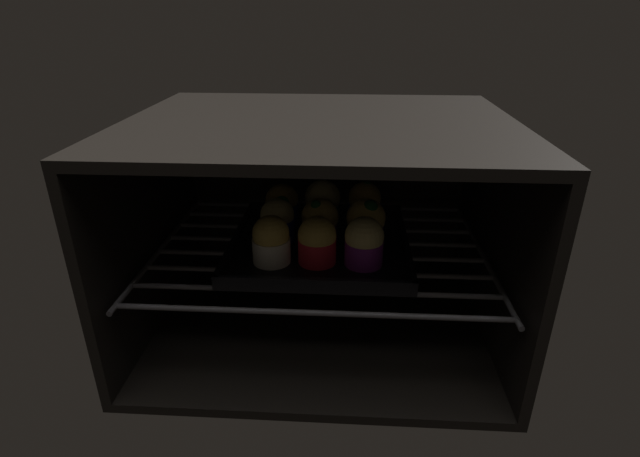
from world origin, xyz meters
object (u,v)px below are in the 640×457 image
(baking_tray, at_px, (320,244))
(muffin_row1_col1, at_px, (318,221))
(muffin_row1_col0, at_px, (278,220))
(muffin_row2_col0, at_px, (282,205))
(muffin_row0_col2, at_px, (364,242))
(muffin_row2_col1, at_px, (325,203))
(muffin_row1_col2, at_px, (366,222))
(muffin_row0_col1, at_px, (318,241))
(muffin_row0_col0, at_px, (271,240))
(muffin_row2_col2, at_px, (364,204))

(baking_tray, bearing_deg, muffin_row1_col1, 164.65)
(muffin_row1_col0, relative_size, muffin_row2_col0, 1.01)
(muffin_row0_col2, height_order, muffin_row2_col1, muffin_row2_col1)
(muffin_row1_col1, height_order, muffin_row1_col2, muffin_row1_col2)
(muffin_row0_col1, bearing_deg, baking_tray, 91.13)
(muffin_row0_col1, bearing_deg, muffin_row0_col0, -177.36)
(muffin_row0_col1, distance_m, muffin_row2_col2, 0.17)
(baking_tray, relative_size, muffin_row1_col2, 3.61)
(muffin_row1_col1, relative_size, muffin_row2_col2, 0.96)
(muffin_row2_col0, height_order, muffin_row2_col1, muffin_row2_col1)
(muffin_row1_col1, xyz_separation_m, muffin_row2_col0, (-0.07, 0.07, -0.00))
(baking_tray, xyz_separation_m, muffin_row1_col0, (-0.07, 0.00, 0.04))
(baking_tray, bearing_deg, muffin_row2_col0, 135.31)
(muffin_row0_col0, xyz_separation_m, muffin_row1_col0, (-0.00, 0.08, -0.00))
(muffin_row0_col0, height_order, muffin_row0_col1, muffin_row0_col0)
(muffin_row0_col1, distance_m, muffin_row0_col2, 0.07)
(muffin_row0_col1, height_order, muffin_row2_col1, muffin_row2_col1)
(muffin_row0_col2, xyz_separation_m, muffin_row2_col1, (-0.07, 0.15, 0.00))
(muffin_row1_col1, bearing_deg, baking_tray, -15.35)
(baking_tray, height_order, muffin_row2_col1, muffin_row2_col1)
(baking_tray, bearing_deg, muffin_row1_col2, -3.09)
(muffin_row0_col2, bearing_deg, muffin_row2_col0, 134.46)
(muffin_row0_col0, xyz_separation_m, muffin_row1_col1, (0.07, 0.08, -0.00))
(baking_tray, xyz_separation_m, muffin_row2_col0, (-0.07, 0.07, 0.04))
(muffin_row0_col2, relative_size, muffin_row1_col2, 0.95)
(baking_tray, xyz_separation_m, muffin_row0_col1, (0.00, -0.07, 0.04))
(muffin_row0_col2, xyz_separation_m, muffin_row2_col2, (0.00, 0.15, 0.00))
(muffin_row1_col0, bearing_deg, muffin_row2_col0, 91.53)
(muffin_row1_col2, distance_m, muffin_row2_col0, 0.17)
(muffin_row0_col0, bearing_deg, muffin_row2_col0, 91.18)
(baking_tray, relative_size, muffin_row2_col2, 3.61)
(muffin_row1_col2, relative_size, muffin_row2_col1, 0.99)
(muffin_row1_col1, bearing_deg, muffin_row1_col0, 178.37)
(muffin_row0_col2, height_order, muffin_row1_col1, same)
(muffin_row1_col2, bearing_deg, baking_tray, 176.91)
(muffin_row0_col2, xyz_separation_m, muffin_row1_col1, (-0.07, 0.08, -0.00))
(muffin_row0_col0, relative_size, muffin_row1_col1, 0.98)
(muffin_row0_col1, bearing_deg, muffin_row2_col1, 89.08)
(muffin_row2_col0, bearing_deg, muffin_row0_col2, -45.54)
(baking_tray, distance_m, muffin_row0_col2, 0.11)
(muffin_row2_col0, relative_size, muffin_row2_col2, 0.91)
(muffin_row1_col0, relative_size, muffin_row2_col1, 0.91)
(muffin_row2_col1, bearing_deg, muffin_row2_col0, -178.55)
(muffin_row1_col1, distance_m, muffin_row2_col0, 0.10)
(baking_tray, distance_m, muffin_row1_col0, 0.08)
(muffin_row1_col1, distance_m, muffin_row2_col1, 0.07)
(muffin_row1_col1, relative_size, muffin_row2_col1, 0.95)
(muffin_row0_col1, relative_size, muffin_row1_col2, 0.92)
(muffin_row0_col0, distance_m, muffin_row0_col1, 0.07)
(muffin_row1_col2, bearing_deg, muffin_row1_col1, 176.43)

